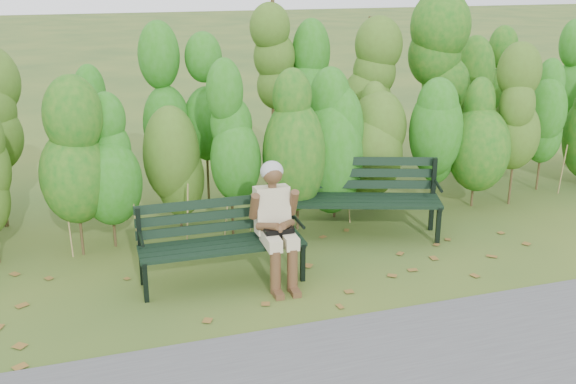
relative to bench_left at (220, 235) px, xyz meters
name	(u,v)px	position (x,y,z in m)	size (l,w,h in m)	color
ground	(299,275)	(0.75, -0.14, -0.46)	(80.00, 80.00, 0.00)	#2F4D1E
hedge_band	(249,112)	(0.75, 1.72, 0.80)	(11.04, 1.67, 2.42)	#47381E
leaf_litter	(288,277)	(0.63, -0.16, -0.46)	(6.06, 2.16, 0.01)	brown
bench_left	(220,235)	(0.00, 0.00, 0.00)	(1.56, 0.53, 0.78)	black
bench_right	(362,191)	(1.77, 0.68, 0.05)	(1.80, 1.08, 0.86)	black
seated_woman	(275,216)	(0.50, -0.17, 0.19)	(0.47, 0.68, 1.16)	beige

